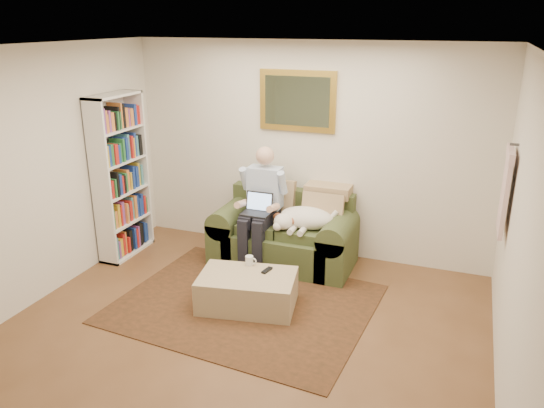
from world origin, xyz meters
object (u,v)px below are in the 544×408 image
Objects in this scene: seated_man at (260,209)px; laptop at (258,208)px; coffee_mug at (249,260)px; ottoman at (247,291)px; bookshelf at (121,177)px; sofa at (284,240)px; sleeping_dog at (306,218)px.

laptop is at bearing -90.00° from seated_man.
seated_man reaches higher than coffee_mug.
seated_man is 14.16× the size of coffee_mug.
seated_man is at bearing 103.69° from coffee_mug.
seated_man reaches higher than laptop.
coffee_mug reaches higher than ottoman.
laptop is at bearing 104.93° from coffee_mug.
ottoman is 2.25m from bookshelf.
seated_man is 1.46× the size of ottoman.
ottoman is at bearing -74.31° from laptop.
sofa reaches higher than ottoman.
seated_man is 1.76m from bookshelf.
coffee_mug is (0.18, -0.69, -0.34)m from laptop.
sofa is 1.73× the size of ottoman.
ottoman is (-0.29, -1.06, -0.47)m from sleeping_dog.
bookshelf is at bearing 160.33° from ottoman.
ottoman is at bearing -89.62° from sofa.
seated_man is at bearing -148.55° from sofa.
seated_man is 0.83m from coffee_mug.
coffee_mug is (-0.08, 0.24, 0.23)m from ottoman.
laptop is at bearing 105.69° from ottoman.
bookshelf is at bearing 166.14° from coffee_mug.
sleeping_dog is 0.35× the size of bookshelf.
sofa is 0.92m from coffee_mug.
bookshelf is (-1.90, 0.47, 0.60)m from coffee_mug.
laptop reaches higher than sofa.
seated_man is 2.04× the size of sleeping_dog.
laptop is at bearing -166.36° from sleeping_dog.
coffee_mug is (-0.37, -0.82, -0.24)m from sleeping_dog.
ottoman is 9.72× the size of coffee_mug.
sofa reaches higher than coffee_mug.
seated_man reaches higher than sleeping_dog.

